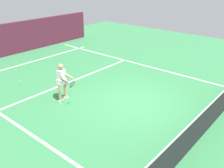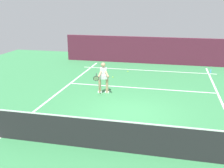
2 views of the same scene
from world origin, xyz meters
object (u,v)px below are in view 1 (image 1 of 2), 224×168
object	(u,v)px
tennis_player	(62,81)
tennis_ball_mid	(21,82)
water_bottle	(78,46)
tennis_ball_near	(16,70)

from	to	relation	value
tennis_player	tennis_ball_mid	distance (m)	3.02
tennis_player	water_bottle	bearing A→B (deg)	-136.88
tennis_player	tennis_ball_near	world-z (taller)	tennis_player
tennis_player	tennis_ball_near	xyz separation A→B (m)	(-0.49, -4.50, -0.81)
tennis_ball_mid	water_bottle	xyz separation A→B (m)	(-5.88, -2.45, 0.09)
tennis_ball_near	water_bottle	world-z (taller)	water_bottle
water_bottle	tennis_player	bearing A→B (deg)	43.12
tennis_ball_mid	water_bottle	world-z (taller)	water_bottle
tennis_player	water_bottle	xyz separation A→B (m)	(-5.71, -5.35, -0.73)
tennis_player	water_bottle	world-z (taller)	tennis_player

